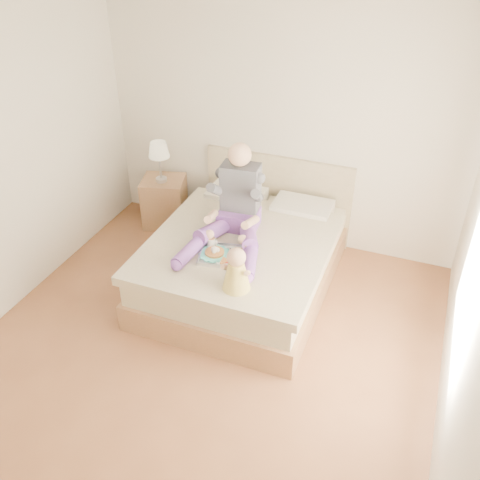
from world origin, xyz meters
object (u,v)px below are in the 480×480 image
(tray, at_px, (225,254))
(baby, at_px, (237,272))
(bed, at_px, (247,256))
(adult, at_px, (235,210))
(nightstand, at_px, (165,202))

(tray, xyz_separation_m, baby, (0.27, -0.38, 0.13))
(bed, distance_m, adult, 0.57)
(adult, xyz_separation_m, baby, (0.33, -0.78, -0.10))
(adult, height_order, tray, adult)
(bed, relative_size, adult, 1.94)
(bed, distance_m, nightstand, 1.51)
(nightstand, relative_size, adult, 0.53)
(bed, bearing_deg, nightstand, 151.58)
(tray, relative_size, baby, 1.32)
(adult, distance_m, tray, 0.47)
(tray, bearing_deg, bed, 71.84)
(nightstand, bearing_deg, baby, -60.93)
(nightstand, relative_size, tray, 1.13)
(adult, bearing_deg, bed, 26.14)
(nightstand, distance_m, tray, 1.78)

